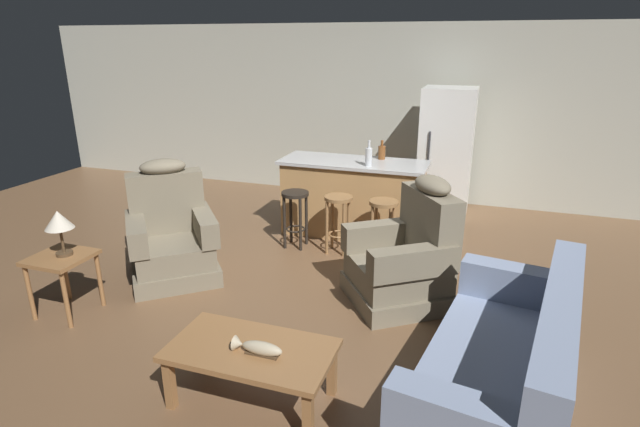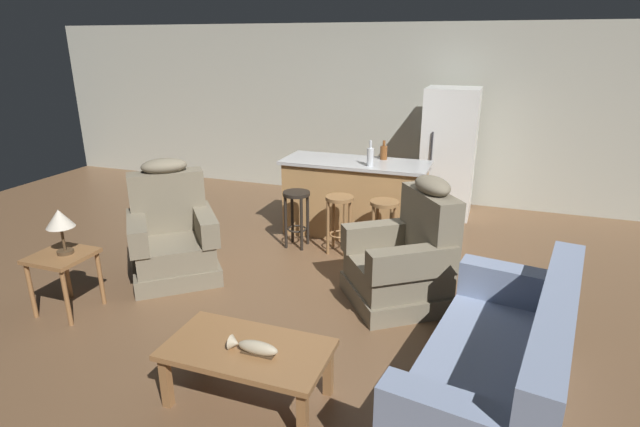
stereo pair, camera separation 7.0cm
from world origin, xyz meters
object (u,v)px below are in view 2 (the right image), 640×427
fish_figurine (253,347)px  kitchen_island (355,198)px  table_lamp (60,221)px  recliner_near_lamp (172,236)px  end_table (63,264)px  bottle_short_amber (384,152)px  coffee_table (247,354)px  couch (501,373)px  refrigerator (449,153)px  recliner_near_island (406,260)px  bar_stool_right (384,219)px  bottle_tall_green (370,156)px  bar_stool_middle (339,214)px  bar_stool_left (297,209)px

fish_figurine → kitchen_island: bearing=94.5°
fish_figurine → table_lamp: size_ratio=0.83×
recliner_near_lamp → end_table: bearing=-64.7°
bottle_short_amber → coffee_table: bearing=-91.8°
couch → recliner_near_lamp: (-3.26, 1.11, 0.08)m
table_lamp → refrigerator: refrigerator is taller
recliner_near_lamp → couch: bearing=31.0°
kitchen_island → recliner_near_island: bearing=-58.6°
fish_figurine → bar_stool_right: 2.69m
couch → end_table: bearing=7.2°
coffee_table → bottle_tall_green: (0.04, 3.07, 0.70)m
bottle_short_amber → refrigerator: bearing=54.9°
bar_stool_middle → bar_stool_right: (0.52, 0.00, 0.00)m
recliner_near_island → bottle_tall_green: bearing=-97.8°
recliner_near_lamp → bar_stool_right: size_ratio=1.76×
table_lamp → couch: bearing=-2.4°
bar_stool_middle → refrigerator: bearing=61.3°
bar_stool_middle → kitchen_island: bearing=89.6°
fish_figurine → kitchen_island: (-0.26, 3.31, 0.02)m
end_table → refrigerator: 4.91m
coffee_table → couch: couch is taller
end_table → refrigerator: size_ratio=0.32×
fish_figurine → table_lamp: 2.27m
end_table → bottle_tall_green: bearing=49.8°
bar_stool_left → kitchen_island: bearing=50.0°
recliner_near_lamp → end_table: size_ratio=2.14×
end_table → bar_stool_left: 2.52m
bar_stool_middle → bar_stool_right: bearing=0.0°
coffee_table → end_table: size_ratio=1.96×
recliner_near_lamp → bottle_tall_green: bottle_tall_green is taller
couch → bar_stool_right: couch is taller
coffee_table → kitchen_island: kitchen_island is taller
recliner_near_lamp → bottle_tall_green: 2.39m
couch → bar_stool_right: size_ratio=2.96×
recliner_near_lamp → bottle_short_amber: 2.71m
fish_figurine → table_lamp: bearing=164.4°
fish_figurine → bottle_short_amber: bearing=89.4°
recliner_near_island → table_lamp: 3.09m
coffee_table → fish_figurine: (0.07, -0.04, 0.10)m
recliner_near_island → table_lamp: bearing=-12.6°
coffee_table → recliner_near_island: bearing=67.1°
bar_stool_right → bottle_tall_green: bearing=123.4°
bar_stool_left → bar_stool_middle: bearing=0.0°
fish_figurine → bottle_short_amber: size_ratio=1.44×
fish_figurine → bottle_short_amber: 3.57m
couch → bottle_tall_green: bottle_tall_green is taller
kitchen_island → bar_stool_left: kitchen_island is taller
kitchen_island → bottle_tall_green: bottle_tall_green is taller
kitchen_island → refrigerator: bearing=50.3°
end_table → couch: bearing=-2.0°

